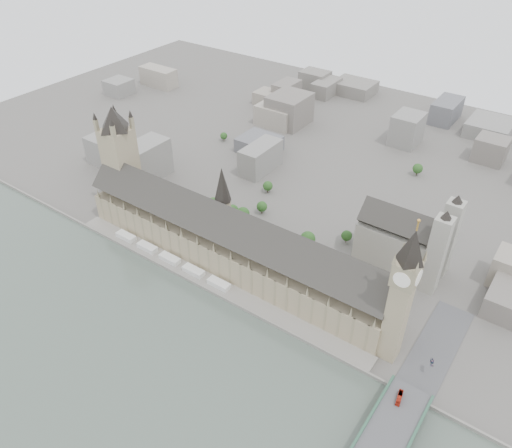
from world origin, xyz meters
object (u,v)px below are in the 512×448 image
Objects in this scene: palace_of_westminster at (230,241)px; victoria_tower at (120,156)px; elizabeth_tower at (403,288)px; westminster_abbey at (405,241)px; red_bus_north at (399,398)px; car_approach at (432,362)px.

victoria_tower is at bearing 177.04° from palace_of_westminster.
elizabeth_tower is 96.91m from westminster_abbey.
victoria_tower reaches higher than palace_of_westminster.
victoria_tower reaches higher than red_bus_north.
victoria_tower is at bearing 176.04° from elizabeth_tower.
elizabeth_tower reaches higher than car_approach.
red_bus_north is 36.11m from car_approach.
red_bus_north is at bearing -10.76° from victoria_tower.
palace_of_westminster is 142.94m from elizabeth_tower.
westminster_abbey is at bearing 34.17° from palace_of_westminster.
westminster_abbey is (-27.08, 87.00, -33.01)m from elizabeth_tower.
victoria_tower is at bearing 158.96° from car_approach.
car_approach is at bearing -57.99° from westminster_abbey.
westminster_abbey is (232.92, 69.00, -30.12)m from victoria_tower.
red_bus_north reaches higher than car_approach.
elizabeth_tower is 20.21× the size of car_approach.
car_approach is (6.52, 35.51, -0.71)m from red_bus_north.
red_bus_north is 2.01× the size of car_approach.
car_approach is at bearing 69.73° from red_bus_north.
palace_of_westminster is 165.89m from red_bus_north.
westminster_abbey is 6.37× the size of red_bus_north.
elizabeth_tower is 1.07× the size of victoria_tower.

